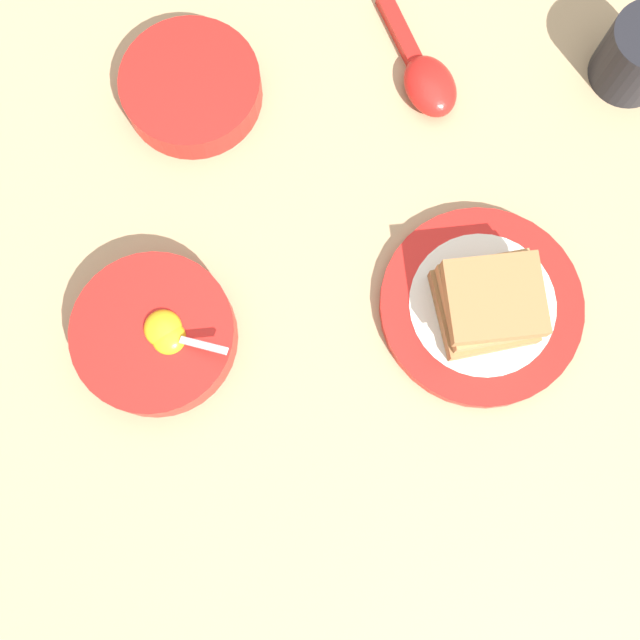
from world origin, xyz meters
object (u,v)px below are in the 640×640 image
(soup_spoon, at_px, (425,78))
(drinking_cup, at_px, (640,54))
(congee_bowl, at_px, (191,87))
(toast_plate, at_px, (481,306))
(egg_bowl, at_px, (155,334))
(toast_sandwich, at_px, (490,302))

(soup_spoon, xyz_separation_m, drinking_cup, (-0.22, -0.05, 0.03))
(congee_bowl, bearing_deg, toast_plate, 151.56)
(toast_plate, bearing_deg, congee_bowl, -28.44)
(egg_bowl, xyz_separation_m, drinking_cup, (-0.44, -0.38, 0.02))
(toast_plate, xyz_separation_m, drinking_cup, (-0.13, -0.29, 0.03))
(soup_spoon, bearing_deg, drinking_cup, -166.84)
(toast_plate, relative_size, congee_bowl, 1.38)
(toast_plate, height_order, congee_bowl, congee_bowl)
(toast_plate, distance_m, congee_bowl, 0.39)
(soup_spoon, xyz_separation_m, congee_bowl, (0.25, 0.06, 0.00))
(toast_plate, height_order, soup_spoon, soup_spoon)
(egg_bowl, xyz_separation_m, toast_plate, (-0.32, -0.09, -0.01))
(egg_bowl, distance_m, soup_spoon, 0.40)
(congee_bowl, relative_size, drinking_cup, 1.80)
(toast_sandwich, bearing_deg, egg_bowl, 14.60)
(egg_bowl, xyz_separation_m, soup_spoon, (-0.23, -0.33, -0.01))
(toast_sandwich, relative_size, soup_spoon, 0.77)
(congee_bowl, xyz_separation_m, drinking_cup, (-0.46, -0.11, 0.02))
(toast_plate, relative_size, soup_spoon, 1.33)
(egg_bowl, bearing_deg, drinking_cup, -139.45)
(egg_bowl, distance_m, congee_bowl, 0.27)
(drinking_cup, bearing_deg, soup_spoon, 13.16)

